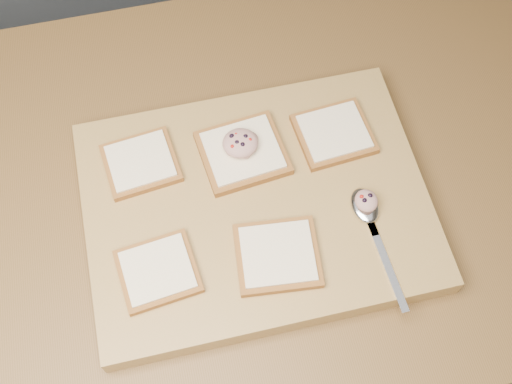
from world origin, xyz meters
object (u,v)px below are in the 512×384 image
at_px(spoon, 368,214).
at_px(cutting_board, 256,206).
at_px(bread_far_center, 243,152).
at_px(tuna_salad_dollop, 240,143).

bearing_deg(spoon, cutting_board, 158.00).
distance_m(bread_far_center, spoon, 0.21).
distance_m(tuna_salad_dollop, spoon, 0.22).
distance_m(bread_far_center, tuna_salad_dollop, 0.02).
relative_size(cutting_board, bread_far_center, 3.73).
bearing_deg(bread_far_center, spoon, -42.14).
bearing_deg(tuna_salad_dollop, spoon, -42.59).
bearing_deg(tuna_salad_dollop, bread_far_center, -61.68).
bearing_deg(bread_far_center, tuna_salad_dollop, 118.32).
height_order(tuna_salad_dollop, spoon, tuna_salad_dollop).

